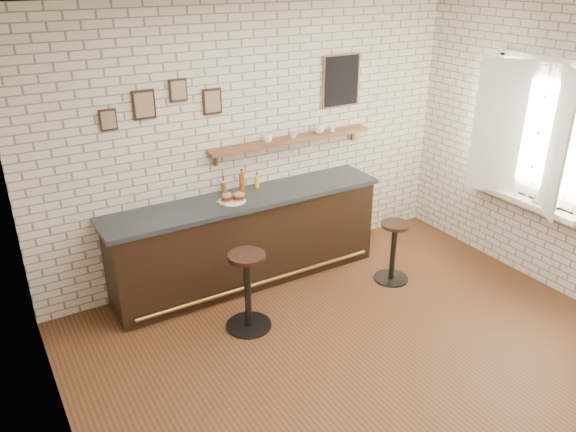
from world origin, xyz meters
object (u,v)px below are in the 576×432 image
sandwich_plate (232,201)px  shelf_cup_b (293,134)px  condiment_bottle_yellow (257,181)px  shelf_cup_d (332,128)px  bitters_bottle_white (224,187)px  bitters_bottle_amber (242,182)px  book_upper (541,203)px  bar_counter (247,239)px  bar_stool_right (393,250)px  book_lower (541,204)px  ciabatta_sandwich (233,196)px  shelf_cup_a (267,138)px  bitters_bottle_brown (224,188)px  bar_stool_left (248,289)px  shelf_cup_c (319,129)px

sandwich_plate → shelf_cup_b: shelf_cup_b is taller
condiment_bottle_yellow → shelf_cup_d: 1.11m
bitters_bottle_white → bitters_bottle_amber: bitters_bottle_amber is taller
shelf_cup_d → book_upper: size_ratio=0.39×
bar_counter → bar_stool_right: bearing=-30.8°
bitters_bottle_white → bar_stool_right: bitters_bottle_white is taller
bar_counter → book_lower: 3.17m
bitters_bottle_white → bitters_bottle_amber: (0.22, 0.00, 0.02)m
shelf_cup_d → book_upper: shelf_cup_d is taller
ciabatta_sandwich → shelf_cup_a: shelf_cup_a is taller
sandwich_plate → bitters_bottle_brown: bitters_bottle_brown is taller
bar_stool_left → shelf_cup_b: 1.87m
book_upper → bitters_bottle_amber: bearing=-176.5°
sandwich_plate → bitters_bottle_amber: bearing=44.3°
ciabatta_sandwich → bitters_bottle_brown: 0.22m
shelf_cup_a → shelf_cup_d: shelf_cup_a is taller
ciabatta_sandwich → book_upper: 3.26m
shelf_cup_b → condiment_bottle_yellow: bearing=131.4°
condiment_bottle_yellow → shelf_cup_b: bearing=2.0°
bitters_bottle_brown → bitters_bottle_white: bearing=180.0°
bar_stool_left → shelf_cup_c: (1.46, 1.01, 1.12)m
shelf_cup_a → book_lower: size_ratio=0.56×
condiment_bottle_yellow → book_upper: size_ratio=0.73×
bitters_bottle_white → shelf_cup_b: size_ratio=2.09×
shelf_cup_c → shelf_cup_b: bearing=98.7°
bitters_bottle_amber → condiment_bottle_yellow: bitters_bottle_amber is taller
ciabatta_sandwich → shelf_cup_a: 0.76m
sandwich_plate → bar_stool_right: bearing=-26.8°
shelf_cup_b → shelf_cup_d: size_ratio=1.07×
bar_counter → bitters_bottle_amber: bitters_bottle_amber is taller
bitters_bottle_brown → bitters_bottle_white: size_ratio=0.89×
condiment_bottle_yellow → bar_stool_right: 1.69m
bar_stool_right → shelf_cup_d: size_ratio=7.70×
condiment_bottle_yellow → shelf_cup_a: size_ratio=1.39×
shelf_cup_a → shelf_cup_d: 0.87m
bar_counter → bar_stool_left: 0.91m
shelf_cup_c → ciabatta_sandwich: bearing=109.7°
condiment_bottle_yellow → book_upper: (2.44, -1.82, -0.12)m
sandwich_plate → book_upper: (2.85, -1.60, -0.06)m
bitters_bottle_amber → shelf_cup_c: 1.10m
bitters_bottle_white → bar_stool_right: 1.99m
bitters_bottle_amber → book_lower: 3.20m
bitters_bottle_amber → shelf_cup_b: size_ratio=2.54×
bar_counter → bitters_bottle_brown: (-0.17, 0.18, 0.58)m
ciabatta_sandwich → bitters_bottle_amber: bitters_bottle_amber is taller
bitters_bottle_brown → shelf_cup_b: (0.88, 0.02, 0.46)m
bitters_bottle_brown → bar_stool_left: (-0.24, -0.99, -0.65)m
ciabatta_sandwich → bar_stool_right: ciabatta_sandwich is taller
bar_stool_right → shelf_cup_a: size_ratio=5.75×
bitters_bottle_white → bar_stool_right: (1.56, -1.01, -0.72)m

